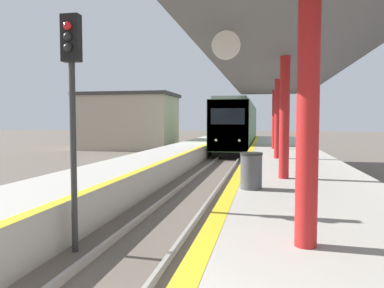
# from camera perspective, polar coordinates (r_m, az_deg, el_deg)

# --- Properties ---
(train) EXTENTS (2.80, 19.80, 4.31)m
(train) POSITION_cam_1_polar(r_m,az_deg,el_deg) (34.51, 7.05, 2.77)
(train) COLOR black
(train) RESTS_ON ground
(signal_near) EXTENTS (0.36, 0.31, 4.64)m
(signal_near) POSITION_cam_1_polar(r_m,az_deg,el_deg) (7.68, -17.84, 8.12)
(signal_near) COLOR #2D2D2D
(signal_near) RESTS_ON ground
(station_canopy) EXTENTS (4.33, 23.75, 3.66)m
(station_canopy) POSITION_cam_1_polar(r_m,az_deg,el_deg) (14.02, 13.40, 10.90)
(station_canopy) COLOR red
(station_canopy) RESTS_ON platform_right
(trash_bin) EXTENTS (0.54, 0.54, 0.88)m
(trash_bin) POSITION_cam_1_polar(r_m,az_deg,el_deg) (9.12, 9.00, -4.03)
(trash_bin) COLOR #4C4C51
(trash_bin) RESTS_ON platform_right
(station_building) EXTENTS (8.77, 5.98, 5.18)m
(station_building) POSITION_cam_1_polar(r_m,az_deg,el_deg) (35.47, -9.63, 3.44)
(station_building) COLOR tan
(station_building) RESTS_ON ground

